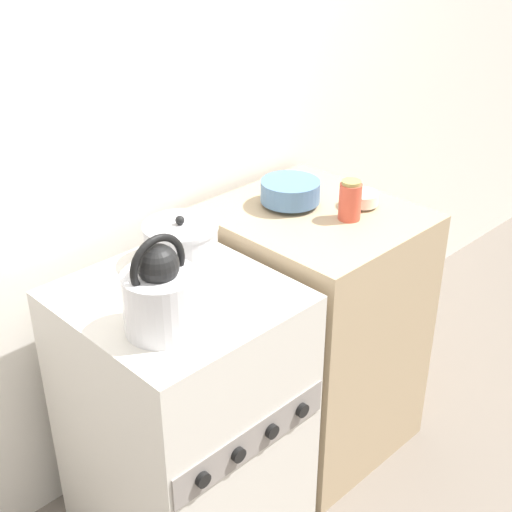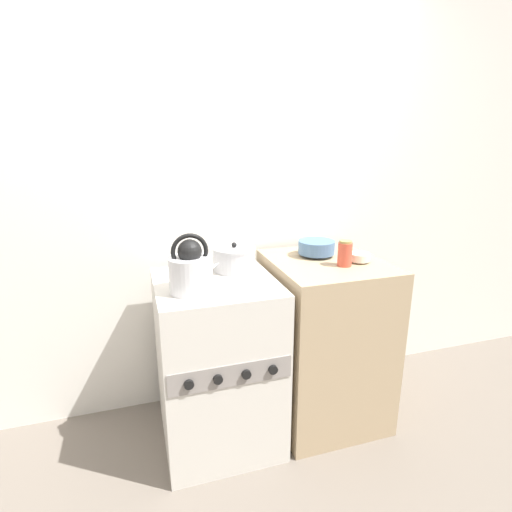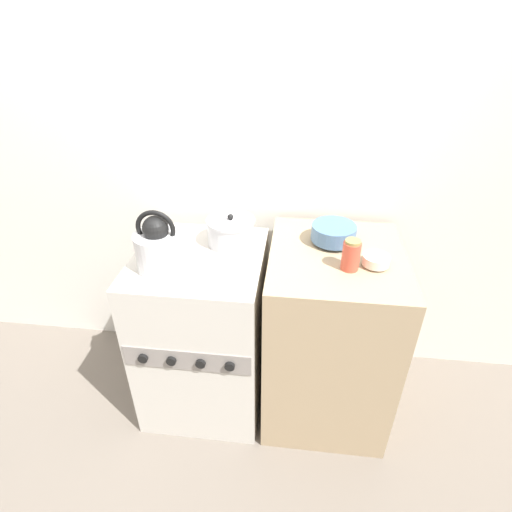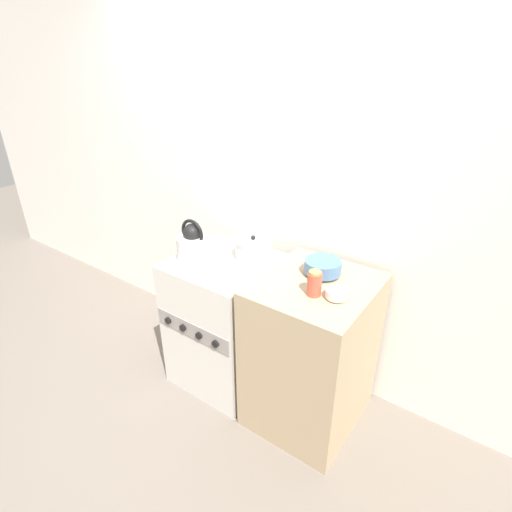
# 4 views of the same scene
# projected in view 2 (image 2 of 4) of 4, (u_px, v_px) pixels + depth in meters

# --- Properties ---
(ground_plane) EXTENTS (12.00, 12.00, 0.00)m
(ground_plane) POSITION_uv_depth(u_px,v_px,m) (234.00, 476.00, 1.96)
(ground_plane) COLOR #70665B
(wall_back) EXTENTS (7.00, 0.06, 2.50)m
(wall_back) POSITION_uv_depth(u_px,v_px,m) (198.00, 201.00, 2.29)
(wall_back) COLOR silver
(wall_back) RESTS_ON ground_plane
(stove) EXTENTS (0.60, 0.64, 0.91)m
(stove) POSITION_uv_depth(u_px,v_px,m) (218.00, 362.00, 2.12)
(stove) COLOR beige
(stove) RESTS_ON ground_plane
(counter) EXTENTS (0.61, 0.67, 0.95)m
(counter) POSITION_uv_depth(u_px,v_px,m) (323.00, 339.00, 2.32)
(counter) COLOR tan
(counter) RESTS_ON ground_plane
(kettle) EXTENTS (0.24, 0.20, 0.28)m
(kettle) POSITION_uv_depth(u_px,v_px,m) (191.00, 269.00, 1.82)
(kettle) COLOR silver
(kettle) RESTS_ON stove
(cooking_pot) EXTENTS (0.23, 0.23, 0.16)m
(cooking_pot) POSITION_uv_depth(u_px,v_px,m) (234.00, 259.00, 2.14)
(cooking_pot) COLOR #B2B2B7
(cooking_pot) RESTS_ON stove
(enamel_bowl) EXTENTS (0.21, 0.21, 0.09)m
(enamel_bowl) POSITION_uv_depth(u_px,v_px,m) (316.00, 247.00, 2.26)
(enamel_bowl) COLOR #4C729E
(enamel_bowl) RESTS_ON counter
(small_ceramic_bowl) EXTENTS (0.11, 0.11, 0.05)m
(small_ceramic_bowl) POSITION_uv_depth(u_px,v_px,m) (359.00, 257.00, 2.15)
(small_ceramic_bowl) COLOR beige
(small_ceramic_bowl) RESTS_ON counter
(storage_jar) EXTENTS (0.07, 0.07, 0.14)m
(storage_jar) POSITION_uv_depth(u_px,v_px,m) (345.00, 254.00, 2.08)
(storage_jar) COLOR #CC4C38
(storage_jar) RESTS_ON counter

